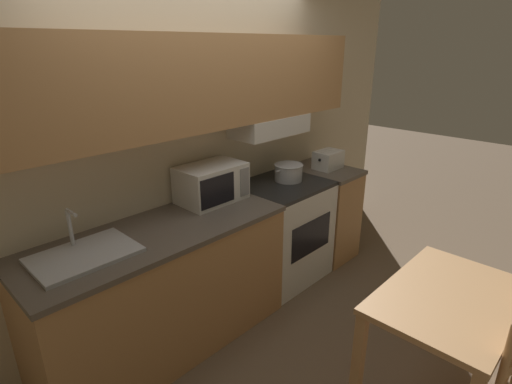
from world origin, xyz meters
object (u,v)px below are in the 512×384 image
at_px(cooking_pot, 288,172).
at_px(sink_basin, 84,254).
at_px(stove_range, 282,231).
at_px(microwave, 211,183).
at_px(toaster, 328,160).
at_px(dining_table, 447,314).

relative_size(cooking_pot, sink_basin, 0.59).
distance_m(stove_range, microwave, 0.93).
relative_size(stove_range, sink_basin, 1.62).
distance_m(microwave, toaster, 1.35).
relative_size(cooking_pot, dining_table, 0.35).
bearing_deg(stove_range, microwave, 168.34).
bearing_deg(sink_basin, dining_table, -49.94).
xyz_separation_m(toaster, sink_basin, (-2.42, 0.02, -0.07)).
bearing_deg(toaster, cooking_pot, 175.37).
xyz_separation_m(toaster, dining_table, (-1.09, -1.57, -0.38)).
relative_size(cooking_pot, microwave, 0.66).
xyz_separation_m(microwave, sink_basin, (-1.08, -0.15, -0.13)).
xyz_separation_m(cooking_pot, microwave, (-0.79, 0.12, 0.06)).
relative_size(microwave, sink_basin, 0.90).
distance_m(cooking_pot, toaster, 0.55).
bearing_deg(sink_basin, stove_range, 0.18).
xyz_separation_m(stove_range, sink_basin, (-1.77, -0.01, 0.48)).
relative_size(stove_range, toaster, 3.16).
relative_size(stove_range, microwave, 1.80).
bearing_deg(dining_table, cooking_pot, 71.79).
xyz_separation_m(sink_basin, dining_table, (1.34, -1.59, -0.31)).
bearing_deg(cooking_pot, sink_basin, -179.15).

